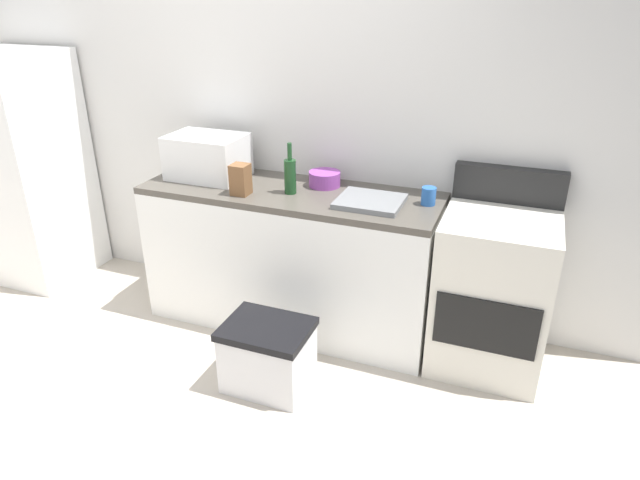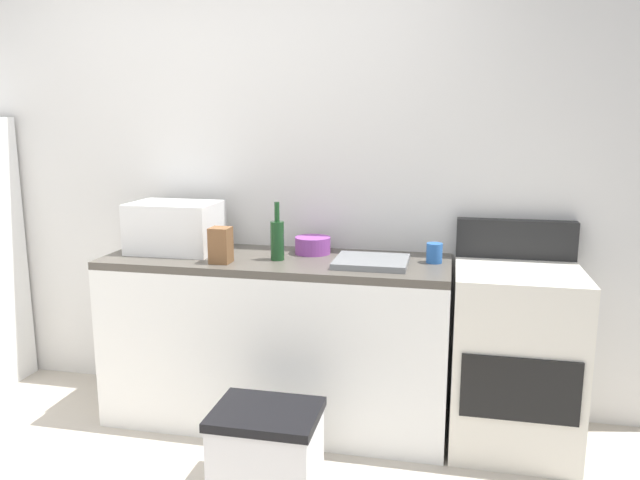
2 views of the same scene
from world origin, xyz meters
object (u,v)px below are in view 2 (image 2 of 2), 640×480
knife_block (221,245)px  stove_oven (514,355)px  storage_bin (267,450)px  wine_bottle (277,239)px  mixing_bowl (313,245)px  coffee_mug (434,253)px  microwave (175,227)px

knife_block → stove_oven: bearing=6.8°
storage_bin → wine_bottle: bearing=100.9°
stove_oven → mixing_bowl: stove_oven is taller
coffee_mug → microwave: bearing=-179.2°
coffee_mug → knife_block: knife_block is taller
wine_bottle → storage_bin: wine_bottle is taller
coffee_mug → knife_block: size_ratio=0.56×
stove_oven → coffee_mug: bearing=172.5°
mixing_bowl → knife_block: bearing=-142.3°
microwave → mixing_bowl: (0.74, 0.10, -0.09)m
wine_bottle → storage_bin: 1.03m
stove_oven → microwave: bearing=178.9°
coffee_mug → mixing_bowl: 0.65m
microwave → storage_bin: (0.72, -0.69, -0.84)m
microwave → wine_bottle: bearing=-8.0°
coffee_mug → storage_bin: 1.24m
coffee_mug → storage_bin: coffee_mug is taller
stove_oven → knife_block: bearing=-173.2°
microwave → knife_block: size_ratio=2.56×
stove_oven → mixing_bowl: size_ratio=5.79×
stove_oven → wine_bottle: (-1.20, -0.05, 0.54)m
stove_oven → knife_block: stove_oven is taller
wine_bottle → knife_block: 0.29m
stove_oven → mixing_bowl: bearing=172.5°
wine_bottle → knife_block: bearing=-155.0°
knife_block → coffee_mug: bearing=12.2°
knife_block → mixing_bowl: knife_block is taller
wine_bottle → coffee_mug: size_ratio=3.00×
knife_block → mixing_bowl: size_ratio=0.95×
knife_block → storage_bin: bearing=-52.3°
mixing_bowl → wine_bottle: bearing=-126.9°
stove_oven → knife_block: (-1.46, -0.17, 0.52)m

